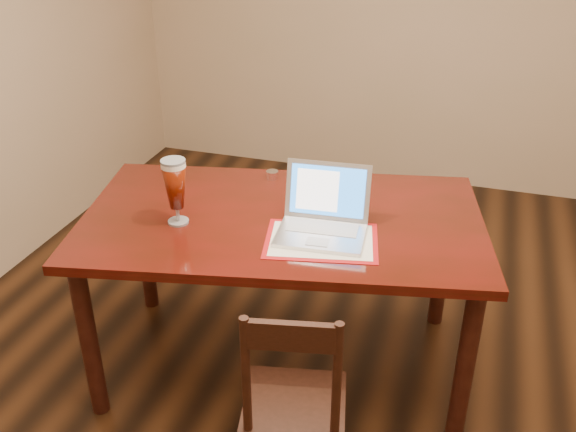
% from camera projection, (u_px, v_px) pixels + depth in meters
% --- Properties ---
extents(ground, '(5.00, 5.00, 0.00)m').
position_uv_depth(ground, '(355.00, 397.00, 2.98)').
color(ground, black).
rests_on(ground, ground).
extents(room_shell, '(4.51, 5.01, 2.71)m').
position_uv_depth(room_shell, '(382.00, 5.00, 2.14)').
color(room_shell, tan).
rests_on(room_shell, ground).
extents(dining_table, '(1.91, 1.32, 1.11)m').
position_uv_depth(dining_table, '(281.00, 235.00, 2.85)').
color(dining_table, '#4D0D0A').
rests_on(dining_table, ground).
extents(dining_chair, '(0.45, 0.43, 0.90)m').
position_uv_depth(dining_chair, '(294.00, 405.00, 2.37)').
color(dining_chair, black).
rests_on(dining_chair, ground).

